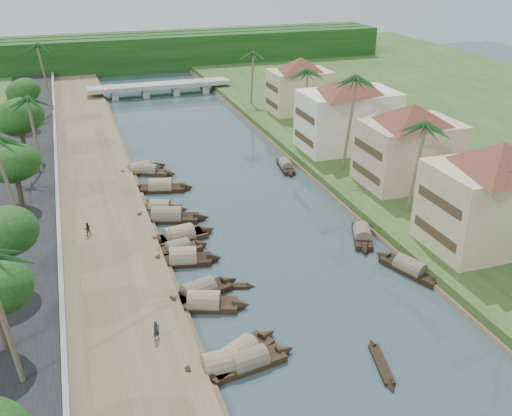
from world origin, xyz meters
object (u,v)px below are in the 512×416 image
object	(u,v)px
person_near	(156,331)
sampan_1	(221,366)
sampan_0	(249,362)
bridge	(160,87)
building_near	(495,194)

from	to	relation	value
person_near	sampan_1	bearing A→B (deg)	-76.06
sampan_0	person_near	xyz separation A→B (m)	(-5.84, 4.17, 1.18)
bridge	building_near	world-z (taller)	building_near
building_near	bridge	bearing A→B (deg)	104.39
bridge	sampan_1	size ratio (longest dim) A/B	3.64
building_near	sampan_1	xyz separation A→B (m)	(-28.81, -8.19, -5.97)
bridge	sampan_1	distance (m)	82.78
sampan_0	sampan_1	distance (m)	2.00
sampan_0	bridge	bearing A→B (deg)	75.63
building_near	sampan_1	world-z (taller)	building_near
bridge	building_near	xyz separation A→B (m)	(18.99, -74.00, 4.66)
sampan_1	person_near	world-z (taller)	person_near
bridge	building_near	size ratio (longest dim) A/B	1.89
sampan_1	person_near	xyz separation A→B (m)	(-3.85, 3.92, 1.17)
sampan_0	person_near	distance (m)	7.27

